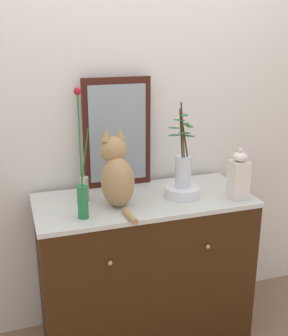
{
  "coord_description": "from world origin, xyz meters",
  "views": [
    {
      "loc": [
        -0.69,
        -2.1,
        1.84
      ],
      "look_at": [
        0.0,
        0.0,
        1.12
      ],
      "focal_mm": 45.12,
      "sensor_mm": 36.0,
      "label": 1
    }
  ],
  "objects_px": {
    "sideboard": "(144,271)",
    "mirror_leaning": "(117,133)",
    "vase_glass_clear": "(183,167)",
    "jar_lidded_porcelain": "(239,176)",
    "cat_sitting": "(117,174)",
    "candle_pillar": "(85,189)",
    "bowl_porcelain": "(182,192)",
    "vase_slim_green": "(82,191)"
  },
  "relations": [
    {
      "from": "candle_pillar",
      "to": "jar_lidded_porcelain",
      "type": "bearing_deg",
      "value": -15.52
    },
    {
      "from": "sideboard",
      "to": "mirror_leaning",
      "type": "bearing_deg",
      "value": 108.3
    },
    {
      "from": "bowl_porcelain",
      "to": "jar_lidded_porcelain",
      "type": "relative_size",
      "value": 0.69
    },
    {
      "from": "vase_glass_clear",
      "to": "candle_pillar",
      "type": "xyz_separation_m",
      "value": [
        -0.54,
        0.11,
        -0.11
      ]
    },
    {
      "from": "sideboard",
      "to": "cat_sitting",
      "type": "bearing_deg",
      "value": -166.31
    },
    {
      "from": "candle_pillar",
      "to": "mirror_leaning",
      "type": "bearing_deg",
      "value": 37.29
    },
    {
      "from": "candle_pillar",
      "to": "vase_slim_green",
      "type": "bearing_deg",
      "value": -102.36
    },
    {
      "from": "vase_slim_green",
      "to": "jar_lidded_porcelain",
      "type": "distance_m",
      "value": 0.87
    },
    {
      "from": "vase_glass_clear",
      "to": "bowl_porcelain",
      "type": "bearing_deg",
      "value": 50.41
    },
    {
      "from": "sideboard",
      "to": "jar_lidded_porcelain",
      "type": "height_order",
      "value": "jar_lidded_porcelain"
    },
    {
      "from": "cat_sitting",
      "to": "jar_lidded_porcelain",
      "type": "height_order",
      "value": "cat_sitting"
    },
    {
      "from": "vase_slim_green",
      "to": "cat_sitting",
      "type": "bearing_deg",
      "value": 28.64
    },
    {
      "from": "vase_slim_green",
      "to": "jar_lidded_porcelain",
      "type": "relative_size",
      "value": 2.23
    },
    {
      "from": "cat_sitting",
      "to": "vase_glass_clear",
      "type": "height_order",
      "value": "vase_glass_clear"
    },
    {
      "from": "mirror_leaning",
      "to": "candle_pillar",
      "type": "bearing_deg",
      "value": -142.71
    },
    {
      "from": "vase_slim_green",
      "to": "candle_pillar",
      "type": "relative_size",
      "value": 4.35
    },
    {
      "from": "vase_glass_clear",
      "to": "vase_slim_green",
      "type": "bearing_deg",
      "value": -169.43
    },
    {
      "from": "mirror_leaning",
      "to": "jar_lidded_porcelain",
      "type": "relative_size",
      "value": 2.22
    },
    {
      "from": "vase_slim_green",
      "to": "vase_glass_clear",
      "type": "distance_m",
      "value": 0.6
    },
    {
      "from": "vase_glass_clear",
      "to": "jar_lidded_porcelain",
      "type": "distance_m",
      "value": 0.31
    },
    {
      "from": "bowl_porcelain",
      "to": "candle_pillar",
      "type": "height_order",
      "value": "candle_pillar"
    },
    {
      "from": "sideboard",
      "to": "bowl_porcelain",
      "type": "distance_m",
      "value": 0.55
    },
    {
      "from": "vase_slim_green",
      "to": "mirror_leaning",
      "type": "bearing_deg",
      "value": 54.51
    },
    {
      "from": "sideboard",
      "to": "mirror_leaning",
      "type": "distance_m",
      "value": 0.84
    },
    {
      "from": "cat_sitting",
      "to": "bowl_porcelain",
      "type": "relative_size",
      "value": 2.06
    },
    {
      "from": "candle_pillar",
      "to": "sideboard",
      "type": "bearing_deg",
      "value": -12.07
    },
    {
      "from": "mirror_leaning",
      "to": "cat_sitting",
      "type": "distance_m",
      "value": 0.34
    },
    {
      "from": "vase_slim_green",
      "to": "bowl_porcelain",
      "type": "distance_m",
      "value": 0.61
    },
    {
      "from": "cat_sitting",
      "to": "vase_slim_green",
      "type": "xyz_separation_m",
      "value": [
        -0.21,
        -0.11,
        -0.03
      ]
    },
    {
      "from": "sideboard",
      "to": "candle_pillar",
      "type": "height_order",
      "value": "candle_pillar"
    },
    {
      "from": "bowl_porcelain",
      "to": "jar_lidded_porcelain",
      "type": "bearing_deg",
      "value": -22.76
    },
    {
      "from": "sideboard",
      "to": "mirror_leaning",
      "type": "relative_size",
      "value": 1.88
    },
    {
      "from": "mirror_leaning",
      "to": "cat_sitting",
      "type": "xyz_separation_m",
      "value": [
        -0.08,
        -0.29,
        -0.15
      ]
    },
    {
      "from": "mirror_leaning",
      "to": "vase_glass_clear",
      "type": "height_order",
      "value": "mirror_leaning"
    },
    {
      "from": "cat_sitting",
      "to": "candle_pillar",
      "type": "xyz_separation_m",
      "value": [
        -0.16,
        0.11,
        -0.11
      ]
    },
    {
      "from": "sideboard",
      "to": "candle_pillar",
      "type": "relative_size",
      "value": 8.15
    },
    {
      "from": "mirror_leaning",
      "to": "bowl_porcelain",
      "type": "distance_m",
      "value": 0.51
    },
    {
      "from": "mirror_leaning",
      "to": "sideboard",
      "type": "bearing_deg",
      "value": -71.7
    },
    {
      "from": "cat_sitting",
      "to": "vase_glass_clear",
      "type": "relative_size",
      "value": 0.86
    },
    {
      "from": "jar_lidded_porcelain",
      "to": "bowl_porcelain",
      "type": "bearing_deg",
      "value": 157.24
    },
    {
      "from": "jar_lidded_porcelain",
      "to": "vase_slim_green",
      "type": "bearing_deg",
      "value": 179.52
    },
    {
      "from": "vase_slim_green",
      "to": "bowl_porcelain",
      "type": "relative_size",
      "value": 3.23
    }
  ]
}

